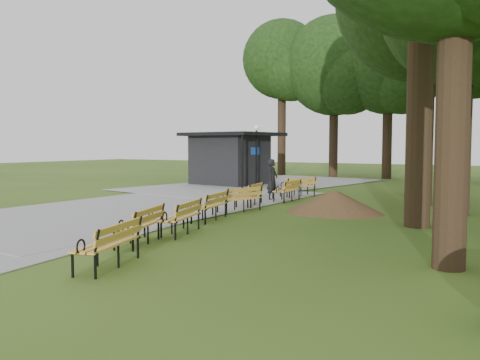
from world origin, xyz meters
The scene contains 15 objects.
ground centered at (0.00, 0.00, 0.00)m, with size 100.00×100.00×0.00m, color #365618.
path centered at (-4.00, 3.00, 0.03)m, with size 12.00×38.00×0.06m, color gray.
person centered at (-0.68, 7.10, 0.86)m, with size 0.63×0.41×1.72m, color black.
kiosk centered at (-6.47, 13.23, 1.50)m, with size 4.79×4.17×3.00m, color black, non-canonical shape.
lamp_post centered at (-4.26, 12.38, 2.42)m, with size 0.32×0.32×3.39m.
dirt_mound centered at (2.86, 4.64, 0.40)m, with size 2.81×2.81×0.79m, color #47301C.
bench_0 centered at (1.72, -4.75, 0.44)m, with size 1.90×0.64×0.88m, color gold, non-canonical shape.
bench_1 centered at (0.73, -2.75, 0.44)m, with size 1.90×0.64×0.88m, color gold, non-canonical shape.
bench_2 centered at (0.76, -1.23, 0.44)m, with size 1.90×0.64×0.88m, color gold, non-canonical shape.
bench_3 centered at (0.11, 1.14, 0.44)m, with size 1.90×0.64×0.88m, color gold, non-canonical shape.
bench_4 centered at (-0.06, 3.27, 0.44)m, with size 1.90×0.64×0.88m, color gold, non-canonical shape.
bench_5 centered at (-0.56, 4.88, 0.44)m, with size 1.90×0.64×0.88m, color gold, non-canonical shape.
bench_6 centered at (-0.03, 7.12, 0.44)m, with size 1.90×0.64×0.88m, color gold, non-canonical shape.
bench_7 centered at (-0.35, 8.97, 0.44)m, with size 1.90×0.64×0.88m, color gold, non-canonical shape.
lawn_tree_1 centered at (6.61, 6.23, 6.84)m, with size 5.42×5.42×9.60m.
Camera 1 is at (8.52, -11.55, 2.30)m, focal length 37.48 mm.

